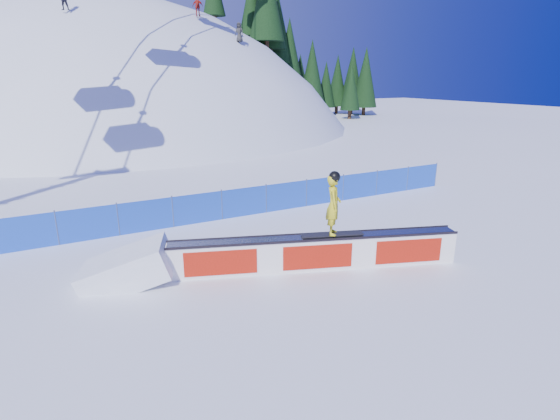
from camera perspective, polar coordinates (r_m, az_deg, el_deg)
ground at (r=14.55m, az=2.57°, el=-5.55°), size 160.00×160.00×0.00m
snow_hill at (r=58.90m, az=-19.13°, el=-7.54°), size 64.00×64.00×64.00m
treeline at (r=61.36m, az=2.95°, el=20.78°), size 27.07×12.98×21.11m
safety_fence at (r=18.14m, az=-4.65°, el=1.06°), size 22.05×0.05×1.30m
rail_box at (r=13.23m, az=4.67°, el=-5.55°), size 8.47×3.46×1.05m
snow_ramp at (r=13.35m, az=-19.17°, el=-8.71°), size 2.96×2.37×1.61m
snowboarder at (r=12.86m, az=7.00°, el=0.75°), size 1.87×0.93×1.95m
distant_skiers at (r=43.91m, az=-17.01°, el=24.69°), size 14.63×11.15×6.74m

